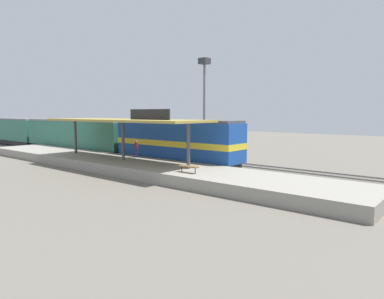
{
  "coord_description": "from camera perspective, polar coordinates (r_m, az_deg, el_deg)",
  "views": [
    {
      "loc": [
        -25.22,
        -25.59,
        5.29
      ],
      "look_at": [
        -1.38,
        -5.69,
        2.0
      ],
      "focal_mm": 32.51,
      "sensor_mm": 36.0,
      "label": 1
    }
  ],
  "objects": [
    {
      "name": "light_mast",
      "position": [
        41.93,
        2.04,
        10.3
      ],
      "size": [
        1.1,
        1.1,
        11.7
      ],
      "color": "slate",
      "rests_on": "ground"
    },
    {
      "name": "station_canopy",
      "position": [
        32.8,
        -11.21,
        4.61
      ],
      "size": [
        5.2,
        18.0,
        4.7
      ],
      "color": "#47474C",
      "rests_on": "platform"
    },
    {
      "name": "freight_car",
      "position": [
        45.11,
        -8.61,
        1.76
      ],
      "size": [
        2.8,
        12.0,
        3.54
      ],
      "color": "#28282D",
      "rests_on": "track_far"
    },
    {
      "name": "platform",
      "position": [
        33.22,
        -11.17,
        -2.45
      ],
      "size": [
        6.0,
        44.0,
        0.9
      ],
      "primitive_type": "cube",
      "color": "gray",
      "rests_on": "ground"
    },
    {
      "name": "platform_bench",
      "position": [
        25.57,
        -0.6,
        -2.83
      ],
      "size": [
        0.44,
        1.7,
        0.5
      ],
      "color": "#333338",
      "rests_on": "platform"
    },
    {
      "name": "locomotive",
      "position": [
        34.33,
        -2.63,
        1.23
      ],
      "size": [
        2.93,
        14.43,
        4.44
      ],
      "color": "#28282D",
      "rests_on": "track_near"
    },
    {
      "name": "track_near",
      "position": [
        36.31,
        -5.51,
        -2.31
      ],
      "size": [
        3.2,
        110.0,
        0.16
      ],
      "color": "#565249",
      "rests_on": "ground"
    },
    {
      "name": "person_waiting",
      "position": [
        34.69,
        -9.14,
        0.29
      ],
      "size": [
        0.34,
        0.34,
        1.71
      ],
      "color": "navy",
      "rests_on": "platform"
    },
    {
      "name": "ground_plane",
      "position": [
        37.74,
        -3.34,
        -2.02
      ],
      "size": [
        120.0,
        120.0,
        0.0
      ],
      "primitive_type": "plane",
      "color": "#666056"
    },
    {
      "name": "passenger_carriage_rear",
      "position": [
        66.91,
        -27.98,
        2.79
      ],
      "size": [
        2.9,
        20.0,
        4.24
      ],
      "color": "#28282D",
      "rests_on": "track_near"
    },
    {
      "name": "passenger_carriage_front",
      "position": [
        48.32,
        -18.59,
        2.2
      ],
      "size": [
        2.9,
        20.0,
        4.24
      ],
      "color": "#28282D",
      "rests_on": "track_near"
    },
    {
      "name": "track_far",
      "position": [
        39.65,
        -0.77,
        -1.57
      ],
      "size": [
        3.2,
        110.0,
        0.16
      ],
      "color": "#565249",
      "rests_on": "ground"
    }
  ]
}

